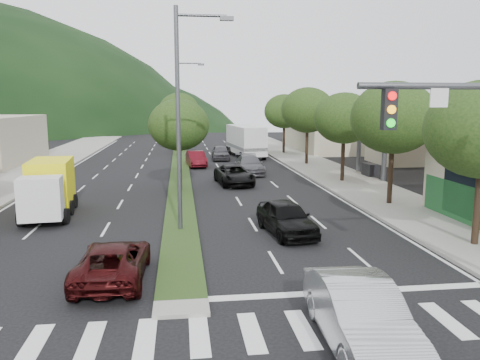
{
  "coord_description": "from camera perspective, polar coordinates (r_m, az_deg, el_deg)",
  "views": [
    {
      "loc": [
        0.07,
        -13.17,
        5.87
      ],
      "look_at": [
        3.23,
        11.52,
        1.75
      ],
      "focal_mm": 35.0,
      "sensor_mm": 36.0,
      "label": 1
    }
  ],
  "objects": [
    {
      "name": "streetlight_near",
      "position": [
        21.17,
        -7.01,
        8.55
      ],
      "size": [
        2.6,
        0.25,
        10.0
      ],
      "color": "#47494C",
      "rests_on": "ground"
    },
    {
      "name": "car_queue_d",
      "position": [
        33.93,
        -0.72,
        0.62
      ],
      "size": [
        2.79,
        5.19,
        1.38
      ],
      "primitive_type": "imported",
      "rotation": [
        0.0,
        0.0,
        0.1
      ],
      "color": "black",
      "rests_on": "ground"
    },
    {
      "name": "box_truck",
      "position": [
        26.49,
        -22.2,
        -1.12
      ],
      "size": [
        2.74,
        5.98,
        2.86
      ],
      "rotation": [
        0.0,
        0.0,
        3.25
      ],
      "color": "silver",
      "rests_on": "ground"
    },
    {
      "name": "car_queue_e",
      "position": [
        48.76,
        -2.38,
        3.36
      ],
      "size": [
        1.9,
        4.43,
        1.49
      ],
      "primitive_type": "imported",
      "rotation": [
        0.0,
        0.0,
        -0.03
      ],
      "color": "#49484D",
      "rests_on": "ground"
    },
    {
      "name": "tree_r_c",
      "position": [
        35.27,
        12.59,
        7.35
      ],
      "size": [
        4.4,
        4.4,
        6.48
      ],
      "color": "black",
      "rests_on": "sidewalk_right"
    },
    {
      "name": "crosswalk",
      "position": [
        12.61,
        -7.15,
        -18.38
      ],
      "size": [
        19.0,
        2.2,
        0.01
      ],
      "primitive_type": "cube",
      "color": "silver",
      "rests_on": "ground"
    },
    {
      "name": "streetlight_mid",
      "position": [
        46.17,
        -7.21,
        8.97
      ],
      "size": [
        2.6,
        0.25,
        10.0
      ],
      "color": "#47494C",
      "rests_on": "ground"
    },
    {
      "name": "car_queue_b",
      "position": [
        39.07,
        1.15,
        1.86
      ],
      "size": [
        2.12,
        5.17,
        1.5
      ],
      "primitive_type": "imported",
      "rotation": [
        0.0,
        0.0,
        -0.01
      ],
      "color": "#55545A",
      "rests_on": "ground"
    },
    {
      "name": "motorhome",
      "position": [
        51.32,
        0.67,
        4.85
      ],
      "size": [
        3.57,
        9.04,
        3.38
      ],
      "rotation": [
        0.0,
        0.0,
        0.1
      ],
      "color": "silver",
      "rests_on": "ground"
    },
    {
      "name": "median",
      "position": [
        41.58,
        -7.32,
        1.29
      ],
      "size": [
        1.6,
        56.0,
        0.12
      ],
      "primitive_type": "cube",
      "color": "#223B15",
      "rests_on": "ground"
    },
    {
      "name": "ground",
      "position": [
        14.42,
        -7.18,
        -14.7
      ],
      "size": [
        160.0,
        160.0,
        0.0
      ],
      "primitive_type": "plane",
      "color": "black",
      "rests_on": "ground"
    },
    {
      "name": "bldg_right_far",
      "position": [
        60.47,
        11.53,
        6.11
      ],
      "size": [
        10.0,
        16.0,
        5.2
      ],
      "primitive_type": "cube",
      "color": "#B3AC8F",
      "rests_on": "ground"
    },
    {
      "name": "suv_maroon",
      "position": [
        16.38,
        -15.22,
        -9.5
      ],
      "size": [
        2.28,
        4.76,
        1.31
      ],
      "primitive_type": "imported",
      "rotation": [
        0.0,
        0.0,
        3.12
      ],
      "color": "black",
      "rests_on": "ground"
    },
    {
      "name": "sedan_silver",
      "position": [
        12.12,
        14.39,
        -15.6
      ],
      "size": [
        1.89,
        4.96,
        1.61
      ],
      "primitive_type": "imported",
      "rotation": [
        0.0,
        0.0,
        -0.04
      ],
      "color": "#B0B3B8",
      "rests_on": "ground"
    },
    {
      "name": "gas_canopy",
      "position": [
        39.96,
        21.15,
        7.02
      ],
      "size": [
        12.2,
        8.2,
        5.25
      ],
      "color": "silver",
      "rests_on": "ground"
    },
    {
      "name": "tree_med_far",
      "position": [
        57.17,
        -7.44,
        8.46
      ],
      "size": [
        4.8,
        4.8,
        6.94
      ],
      "color": "black",
      "rests_on": "median"
    },
    {
      "name": "sidewalk_right",
      "position": [
        40.56,
        10.64,
        1.02
      ],
      "size": [
        5.0,
        90.0,
        0.15
      ],
      "primitive_type": "cube",
      "color": "gray",
      "rests_on": "ground"
    },
    {
      "name": "sidewalk_left",
      "position": [
        40.76,
        -25.91,
        0.27
      ],
      "size": [
        6.0,
        90.0,
        0.15
      ],
      "primitive_type": "cube",
      "color": "gray",
      "rests_on": "ground"
    },
    {
      "name": "car_queue_a",
      "position": [
        21.24,
        5.66,
        -4.57
      ],
      "size": [
        2.38,
        4.65,
        1.52
      ],
      "primitive_type": "imported",
      "rotation": [
        0.0,
        0.0,
        0.14
      ],
      "color": "black",
      "rests_on": "ground"
    },
    {
      "name": "tree_r_b",
      "position": [
        27.86,
        18.21,
        7.22
      ],
      "size": [
        4.8,
        4.8,
        6.94
      ],
      "color": "black",
      "rests_on": "sidewalk_right"
    },
    {
      "name": "car_queue_c",
      "position": [
        43.64,
        -5.37,
        2.57
      ],
      "size": [
        1.97,
        4.48,
        1.43
      ],
      "primitive_type": "imported",
      "rotation": [
        0.0,
        0.0,
        0.11
      ],
      "color": "#500D15",
      "rests_on": "ground"
    },
    {
      "name": "tree_r_d",
      "position": [
        44.79,
        8.24,
        8.42
      ],
      "size": [
        5.0,
        5.0,
        7.17
      ],
      "color": "black",
      "rests_on": "sidewalk_right"
    },
    {
      "name": "tree_r_e",
      "position": [
        54.5,
        5.41,
        8.33
      ],
      "size": [
        4.6,
        4.6,
        6.71
      ],
      "color": "black",
      "rests_on": "sidewalk_right"
    },
    {
      "name": "tree_med_near",
      "position": [
        31.2,
        -7.47,
        6.67
      ],
      "size": [
        4.0,
        4.0,
        6.02
      ],
      "color": "black",
      "rests_on": "median"
    }
  ]
}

